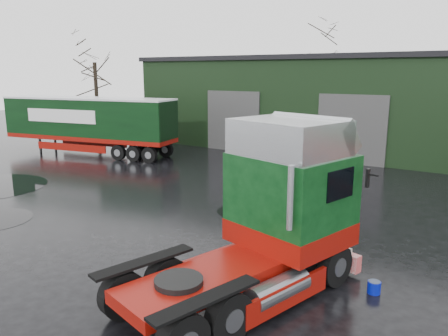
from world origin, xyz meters
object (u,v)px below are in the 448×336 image
at_px(tree_left, 96,85).
at_px(warehouse, 379,103).
at_px(tree_back_a, 320,77).
at_px(hero_tractor, 237,215).
at_px(trailer_left, 89,126).
at_px(wash_bucket, 374,287).

bearing_deg(tree_left, warehouse, 22.83).
relative_size(tree_left, tree_back_a, 0.89).
bearing_deg(warehouse, hero_tractor, -83.80).
bearing_deg(warehouse, tree_left, -157.17).
bearing_deg(trailer_left, tree_left, 31.86).
height_order(trailer_left, tree_left, tree_left).
distance_m(warehouse, wash_bucket, 21.74).
bearing_deg(tree_back_a, tree_left, -121.43).
bearing_deg(trailer_left, warehouse, -62.06).
relative_size(warehouse, tree_left, 3.81).
bearing_deg(hero_tractor, tree_left, 160.79).
distance_m(hero_tractor, trailer_left, 20.69).
height_order(warehouse, tree_back_a, tree_back_a).
bearing_deg(tree_back_a, wash_bucket, -66.96).
xyz_separation_m(hero_tractor, trailer_left, (-17.63, 10.82, -0.25)).
xyz_separation_m(hero_tractor, tree_left, (-21.50, 15.00, 2.16)).
xyz_separation_m(warehouse, trailer_left, (-15.13, -12.18, -1.31)).
relative_size(trailer_left, wash_bucket, 37.69).
xyz_separation_m(trailer_left, tree_left, (-3.87, 4.18, 2.40)).
distance_m(trailer_left, tree_back_a, 23.48).
bearing_deg(tree_back_a, trailer_left, -107.82).
relative_size(wash_bucket, tree_left, 0.04).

